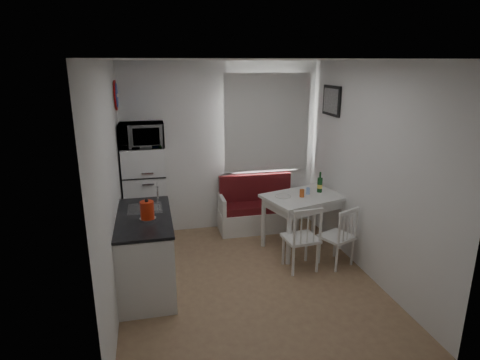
% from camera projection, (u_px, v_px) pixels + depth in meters
% --- Properties ---
extents(floor, '(3.00, 3.50, 0.02)m').
position_uv_depth(floor, '(248.00, 281.00, 4.92)').
color(floor, '#8E694B').
rests_on(floor, ground).
extents(ceiling, '(3.00, 3.50, 0.02)m').
position_uv_depth(ceiling, '(250.00, 60.00, 4.18)').
color(ceiling, white).
rests_on(ceiling, wall_back).
extents(wall_back, '(3.00, 0.02, 2.60)m').
position_uv_depth(wall_back, '(222.00, 148.00, 6.19)').
color(wall_back, white).
rests_on(wall_back, floor).
extents(wall_front, '(3.00, 0.02, 2.60)m').
position_uv_depth(wall_front, '(308.00, 245.00, 2.91)').
color(wall_front, white).
rests_on(wall_front, floor).
extents(wall_left, '(0.02, 3.50, 2.60)m').
position_uv_depth(wall_left, '(112.00, 188.00, 4.23)').
color(wall_left, white).
rests_on(wall_left, floor).
extents(wall_right, '(0.02, 3.50, 2.60)m').
position_uv_depth(wall_right, '(369.00, 171.00, 4.87)').
color(wall_right, white).
rests_on(wall_right, floor).
extents(window, '(1.22, 0.06, 1.47)m').
position_uv_depth(window, '(266.00, 126.00, 6.21)').
color(window, white).
rests_on(window, wall_back).
extents(curtain, '(1.35, 0.02, 1.50)m').
position_uv_depth(curtain, '(267.00, 123.00, 6.14)').
color(curtain, white).
rests_on(curtain, wall_back).
extents(kitchen_counter, '(0.62, 1.32, 1.16)m').
position_uv_depth(kitchen_counter, '(146.00, 251.00, 4.68)').
color(kitchen_counter, white).
rests_on(kitchen_counter, floor).
extents(wall_sign, '(0.03, 0.40, 0.40)m').
position_uv_depth(wall_sign, '(117.00, 95.00, 5.35)').
color(wall_sign, '#1B40A7').
rests_on(wall_sign, wall_left).
extents(picture_frame, '(0.04, 0.52, 0.42)m').
position_uv_depth(picture_frame, '(331.00, 101.00, 5.68)').
color(picture_frame, black).
rests_on(picture_frame, wall_right).
extents(bench, '(1.22, 0.47, 0.87)m').
position_uv_depth(bench, '(257.00, 212.00, 6.36)').
color(bench, white).
rests_on(bench, floor).
extents(dining_table, '(1.22, 1.01, 0.79)m').
position_uv_depth(dining_table, '(304.00, 202.00, 5.61)').
color(dining_table, white).
rests_on(dining_table, floor).
extents(chair_left, '(0.44, 0.42, 0.47)m').
position_uv_depth(chair_left, '(304.00, 232.00, 4.98)').
color(chair_left, white).
rests_on(chair_left, floor).
extents(chair_right, '(0.50, 0.50, 0.44)m').
position_uv_depth(chair_right, '(340.00, 231.00, 5.11)').
color(chair_right, white).
rests_on(chair_right, floor).
extents(fridge, '(0.58, 0.58, 1.45)m').
position_uv_depth(fridge, '(146.00, 196.00, 5.77)').
color(fridge, white).
rests_on(fridge, floor).
extents(microwave, '(0.60, 0.41, 0.33)m').
position_uv_depth(microwave, '(141.00, 135.00, 5.47)').
color(microwave, white).
rests_on(microwave, fridge).
extents(kettle, '(0.18, 0.18, 0.24)m').
position_uv_depth(kettle, '(147.00, 210.00, 4.38)').
color(kettle, red).
rests_on(kettle, kitchen_counter).
extents(wine_bottle, '(0.07, 0.07, 0.30)m').
position_uv_depth(wine_bottle, '(320.00, 182.00, 5.69)').
color(wine_bottle, '#15441C').
rests_on(wine_bottle, dining_table).
extents(drinking_glass_orange, '(0.06, 0.06, 0.11)m').
position_uv_depth(drinking_glass_orange, '(302.00, 193.00, 5.51)').
color(drinking_glass_orange, '#D25F23').
rests_on(drinking_glass_orange, dining_table).
extents(drinking_glass_blue, '(0.05, 0.05, 0.09)m').
position_uv_depth(drinking_glass_blue, '(308.00, 191.00, 5.64)').
color(drinking_glass_blue, '#90B8F5').
rests_on(drinking_glass_blue, dining_table).
extents(plate, '(0.22, 0.22, 0.02)m').
position_uv_depth(plate, '(283.00, 196.00, 5.54)').
color(plate, white).
rests_on(plate, dining_table).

